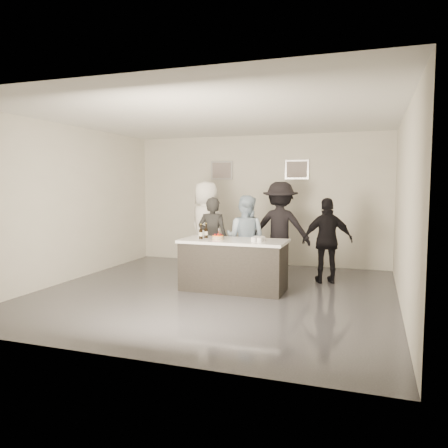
{
  "coord_description": "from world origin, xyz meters",
  "views": [
    {
      "loc": [
        2.56,
        -6.97,
        1.88
      ],
      "look_at": [
        0.0,
        0.5,
        1.15
      ],
      "focal_mm": 35.0,
      "sensor_mm": 36.0,
      "label": 1
    }
  ],
  "objects_px": {
    "beer_bottle_a": "(206,231)",
    "person_guest_left": "(206,227)",
    "person_main_black": "(213,238)",
    "person_guest_back": "(280,228)",
    "cake": "(218,238)",
    "bar_counter": "(234,265)",
    "beer_bottle_b": "(201,232)",
    "person_main_blue": "(245,238)",
    "person_guest_right": "(327,241)"
  },
  "relations": [
    {
      "from": "beer_bottle_a",
      "to": "person_guest_back",
      "type": "distance_m",
      "value": 1.87
    },
    {
      "from": "person_guest_left",
      "to": "person_guest_back",
      "type": "xyz_separation_m",
      "value": [
        1.5,
        0.38,
        -0.0
      ]
    },
    {
      "from": "person_guest_left",
      "to": "person_guest_back",
      "type": "height_order",
      "value": "person_guest_left"
    },
    {
      "from": "cake",
      "to": "beer_bottle_b",
      "type": "xyz_separation_m",
      "value": [
        -0.33,
        0.01,
        0.09
      ]
    },
    {
      "from": "cake",
      "to": "person_guest_back",
      "type": "distance_m",
      "value": 1.88
    },
    {
      "from": "beer_bottle_a",
      "to": "person_main_black",
      "type": "bearing_deg",
      "value": 99.49
    },
    {
      "from": "bar_counter",
      "to": "person_guest_left",
      "type": "distance_m",
      "value": 1.69
    },
    {
      "from": "person_guest_right",
      "to": "person_guest_back",
      "type": "bearing_deg",
      "value": -43.93
    },
    {
      "from": "person_main_black",
      "to": "person_guest_back",
      "type": "relative_size",
      "value": 0.85
    },
    {
      "from": "bar_counter",
      "to": "person_main_black",
      "type": "bearing_deg",
      "value": 132.63
    },
    {
      "from": "person_main_blue",
      "to": "person_guest_right",
      "type": "distance_m",
      "value": 1.56
    },
    {
      "from": "beer_bottle_a",
      "to": "person_guest_right",
      "type": "relative_size",
      "value": 0.16
    },
    {
      "from": "beer_bottle_a",
      "to": "person_guest_right",
      "type": "distance_m",
      "value": 2.32
    },
    {
      "from": "person_main_blue",
      "to": "person_guest_left",
      "type": "bearing_deg",
      "value": -18.68
    },
    {
      "from": "bar_counter",
      "to": "beer_bottle_a",
      "type": "distance_m",
      "value": 0.81
    },
    {
      "from": "bar_counter",
      "to": "cake",
      "type": "distance_m",
      "value": 0.56
    },
    {
      "from": "beer_bottle_b",
      "to": "person_guest_back",
      "type": "height_order",
      "value": "person_guest_back"
    },
    {
      "from": "person_main_black",
      "to": "person_guest_back",
      "type": "bearing_deg",
      "value": -144.91
    },
    {
      "from": "person_main_blue",
      "to": "person_guest_right",
      "type": "bearing_deg",
      "value": -166.13
    },
    {
      "from": "person_main_blue",
      "to": "person_main_black",
      "type": "bearing_deg",
      "value": 15.84
    },
    {
      "from": "beer_bottle_a",
      "to": "person_guest_back",
      "type": "xyz_separation_m",
      "value": [
        1.04,
        1.54,
        -0.07
      ]
    },
    {
      "from": "person_guest_right",
      "to": "bar_counter",
      "type": "bearing_deg",
      "value": 18.96
    },
    {
      "from": "beer_bottle_a",
      "to": "person_guest_right",
      "type": "xyz_separation_m",
      "value": [
        2.06,
        1.05,
        -0.22
      ]
    },
    {
      "from": "beer_bottle_a",
      "to": "person_guest_back",
      "type": "relative_size",
      "value": 0.14
    },
    {
      "from": "bar_counter",
      "to": "beer_bottle_b",
      "type": "distance_m",
      "value": 0.83
    },
    {
      "from": "beer_bottle_a",
      "to": "person_guest_back",
      "type": "height_order",
      "value": "person_guest_back"
    },
    {
      "from": "beer_bottle_a",
      "to": "person_main_blue",
      "type": "distance_m",
      "value": 0.95
    },
    {
      "from": "beer_bottle_b",
      "to": "person_guest_back",
      "type": "xyz_separation_m",
      "value": [
        1.08,
        1.71,
        -0.07
      ]
    },
    {
      "from": "beer_bottle_a",
      "to": "person_guest_left",
      "type": "height_order",
      "value": "person_guest_left"
    },
    {
      "from": "person_guest_right",
      "to": "person_guest_back",
      "type": "relative_size",
      "value": 0.84
    },
    {
      "from": "bar_counter",
      "to": "person_main_blue",
      "type": "xyz_separation_m",
      "value": [
        -0.03,
        0.85,
        0.38
      ]
    },
    {
      "from": "bar_counter",
      "to": "person_guest_right",
      "type": "distance_m",
      "value": 1.92
    },
    {
      "from": "bar_counter",
      "to": "beer_bottle_b",
      "type": "xyz_separation_m",
      "value": [
        -0.59,
        -0.08,
        0.58
      ]
    },
    {
      "from": "cake",
      "to": "person_main_black",
      "type": "height_order",
      "value": "person_main_black"
    },
    {
      "from": "person_guest_left",
      "to": "cake",
      "type": "bearing_deg",
      "value": 152.85
    },
    {
      "from": "cake",
      "to": "person_guest_left",
      "type": "bearing_deg",
      "value": 119.12
    },
    {
      "from": "person_main_blue",
      "to": "person_guest_right",
      "type": "relative_size",
      "value": 1.02
    },
    {
      "from": "beer_bottle_a",
      "to": "person_main_black",
      "type": "xyz_separation_m",
      "value": [
        -0.11,
        0.63,
        -0.22
      ]
    },
    {
      "from": "bar_counter",
      "to": "cake",
      "type": "relative_size",
      "value": 9.36
    },
    {
      "from": "person_guest_back",
      "to": "beer_bottle_a",
      "type": "bearing_deg",
      "value": 50.19
    },
    {
      "from": "beer_bottle_a",
      "to": "person_main_blue",
      "type": "relative_size",
      "value": 0.16
    },
    {
      "from": "beer_bottle_b",
      "to": "person_guest_back",
      "type": "distance_m",
      "value": 2.02
    },
    {
      "from": "beer_bottle_b",
      "to": "person_main_black",
      "type": "relative_size",
      "value": 0.16
    },
    {
      "from": "person_guest_right",
      "to": "person_guest_back",
      "type": "distance_m",
      "value": 1.14
    },
    {
      "from": "beer_bottle_a",
      "to": "beer_bottle_b",
      "type": "distance_m",
      "value": 0.17
    },
    {
      "from": "person_guest_left",
      "to": "person_guest_right",
      "type": "height_order",
      "value": "person_guest_left"
    },
    {
      "from": "beer_bottle_b",
      "to": "person_main_black",
      "type": "height_order",
      "value": "person_main_black"
    },
    {
      "from": "cake",
      "to": "beer_bottle_b",
      "type": "bearing_deg",
      "value": 178.43
    },
    {
      "from": "beer_bottle_b",
      "to": "cake",
      "type": "bearing_deg",
      "value": -1.57
    },
    {
      "from": "person_guest_left",
      "to": "person_main_black",
      "type": "bearing_deg",
      "value": 156.98
    }
  ]
}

